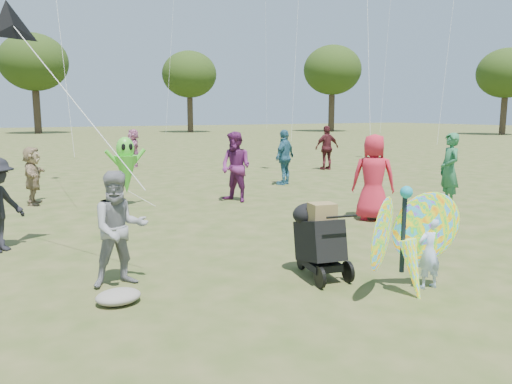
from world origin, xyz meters
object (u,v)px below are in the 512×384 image
(crowd_d, at_px, (33,176))
(alien_kite, at_px, (126,168))
(crowd_f, at_px, (449,170))
(jogging_stroller, at_px, (318,235))
(child_girl, at_px, (429,252))
(butterfly_kite, at_px, (407,243))
(crowd_j, at_px, (133,148))
(crowd_h, at_px, (327,148))
(crowd_a, at_px, (373,177))
(crowd_e, at_px, (236,167))
(crowd_c, at_px, (285,157))
(adult_man, at_px, (120,229))

(crowd_d, relative_size, alien_kite, 0.85)
(crowd_f, height_order, jogging_stroller, crowd_f)
(child_girl, bearing_deg, butterfly_kite, 12.60)
(crowd_j, bearing_deg, butterfly_kite, 13.17)
(child_girl, xyz_separation_m, jogging_stroller, (-1.03, 1.09, 0.12))
(crowd_f, distance_m, crowd_h, 8.30)
(crowd_a, relative_size, butterfly_kite, 1.08)
(crowd_h, bearing_deg, alien_kite, 29.75)
(crowd_e, xyz_separation_m, crowd_h, (6.60, 4.80, -0.02))
(crowd_d, height_order, jogging_stroller, crowd_d)
(crowd_a, bearing_deg, crowd_c, -61.37)
(child_girl, xyz_separation_m, crowd_f, (5.06, 3.93, 0.43))
(butterfly_kite, relative_size, alien_kite, 1.00)
(crowd_f, relative_size, crowd_j, 1.13)
(adult_man, relative_size, crowd_c, 0.88)
(crowd_d, xyz_separation_m, crowd_h, (11.30, 2.65, 0.16))
(crowd_c, height_order, crowd_j, crowd_c)
(child_girl, distance_m, crowd_a, 4.33)
(crowd_a, xyz_separation_m, crowd_e, (-1.58, 3.48, -0.02))
(crowd_a, relative_size, crowd_e, 1.02)
(crowd_a, distance_m, crowd_e, 3.82)
(adult_man, bearing_deg, child_girl, -29.18)
(crowd_a, bearing_deg, crowd_f, -132.81)
(crowd_c, xyz_separation_m, crowd_j, (-2.81, 7.73, -0.08))
(crowd_c, xyz_separation_m, jogging_stroller, (-4.56, -8.06, -0.28))
(child_girl, bearing_deg, crowd_e, -88.63)
(crowd_j, bearing_deg, crowd_f, 35.64)
(crowd_d, distance_m, crowd_e, 5.17)
(crowd_f, bearing_deg, butterfly_kite, -30.25)
(jogging_stroller, bearing_deg, crowd_f, 35.96)
(crowd_c, xyz_separation_m, butterfly_kite, (-3.98, -9.20, -0.20))
(crowd_c, bearing_deg, child_girl, 39.90)
(crowd_d, height_order, crowd_e, crowd_e)
(crowd_h, relative_size, alien_kite, 1.04)
(alien_kite, bearing_deg, crowd_f, -29.33)
(crowd_h, height_order, butterfly_kite, crowd_h)
(crowd_a, bearing_deg, crowd_h, -80.09)
(adult_man, height_order, crowd_e, crowd_e)
(child_girl, bearing_deg, crowd_d, -59.59)
(crowd_f, xyz_separation_m, jogging_stroller, (-6.09, -2.84, -0.31))
(crowd_a, distance_m, butterfly_kite, 4.61)
(child_girl, distance_m, adult_man, 4.16)
(crowd_c, xyz_separation_m, crowd_h, (3.79, 2.75, 0.01))
(jogging_stroller, bearing_deg, crowd_e, 84.78)
(crowd_f, height_order, crowd_j, crowd_f)
(adult_man, bearing_deg, crowd_d, 95.05)
(crowd_a, height_order, crowd_f, crowd_a)
(child_girl, xyz_separation_m, crowd_a, (2.30, 3.64, 0.45))
(jogging_stroller, bearing_deg, alien_kite, 108.80)
(adult_man, relative_size, alien_kite, 0.90)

